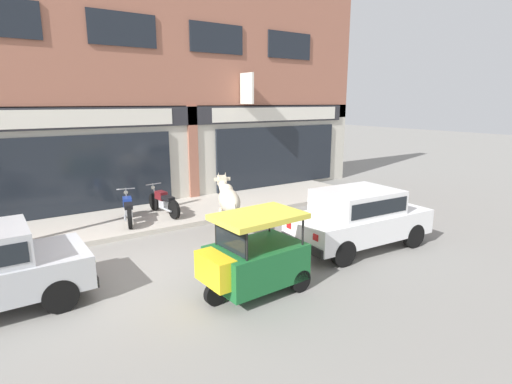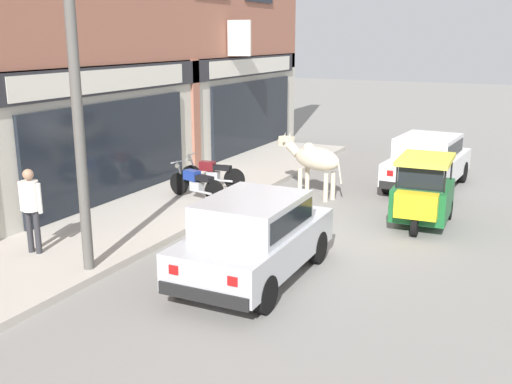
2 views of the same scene
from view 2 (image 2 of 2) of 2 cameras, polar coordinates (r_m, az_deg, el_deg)
ground_plane at (r=12.85m, az=4.72°, el=-3.85°), size 90.00×90.00×0.00m
sidewalk at (r=14.50m, az=-8.81°, el=-1.53°), size 19.00×2.91×0.14m
shop_building at (r=15.01m, az=-15.08°, el=15.93°), size 23.00×1.40×9.48m
cow at (r=15.48m, az=5.54°, el=3.16°), size 1.03×2.06×1.61m
car_0 at (r=10.17m, az=-0.18°, el=-4.01°), size 3.63×1.65×1.46m
car_1 at (r=17.00m, az=16.04°, el=3.04°), size 3.69×1.83×1.46m
auto_rickshaw at (r=13.60m, az=15.56°, el=-0.41°), size 2.02×1.24×1.52m
motorcycle_0 at (r=14.89m, az=-5.74°, el=0.81°), size 0.68×1.78×0.88m
motorcycle_1 at (r=15.94m, az=-4.19°, el=1.78°), size 0.52×1.81×0.88m
pedestrian at (r=11.70m, az=-20.67°, el=-0.88°), size 0.32×0.50×1.60m
utility_pole at (r=10.22m, az=-16.80°, el=9.41°), size 0.18×0.18×6.20m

